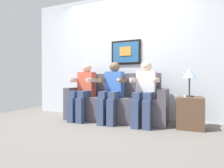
{
  "coord_description": "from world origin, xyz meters",
  "views": [
    {
      "loc": [
        1.27,
        -2.99,
        0.75
      ],
      "look_at": [
        0.0,
        0.15,
        0.7
      ],
      "focal_mm": 29.93,
      "sensor_mm": 36.0,
      "label": 1
    }
  ],
  "objects_px": {
    "couch": "(115,104)",
    "person_on_left": "(84,89)",
    "person_in_middle": "(112,89)",
    "spare_remote_on_table": "(185,96)",
    "person_on_right": "(145,90)",
    "table_lamp": "(189,75)",
    "side_table_right": "(190,113)"
  },
  "relations": [
    {
      "from": "couch",
      "to": "person_on_left",
      "type": "height_order",
      "value": "person_on_left"
    },
    {
      "from": "couch",
      "to": "person_on_right",
      "type": "height_order",
      "value": "person_on_right"
    },
    {
      "from": "side_table_right",
      "to": "spare_remote_on_table",
      "type": "height_order",
      "value": "spare_remote_on_table"
    },
    {
      "from": "person_on_right",
      "to": "table_lamp",
      "type": "height_order",
      "value": "person_on_right"
    },
    {
      "from": "table_lamp",
      "to": "spare_remote_on_table",
      "type": "relative_size",
      "value": 3.54
    },
    {
      "from": "person_on_right",
      "to": "spare_remote_on_table",
      "type": "xyz_separation_m",
      "value": [
        0.63,
        0.06,
        -0.1
      ]
    },
    {
      "from": "table_lamp",
      "to": "spare_remote_on_table",
      "type": "height_order",
      "value": "table_lamp"
    },
    {
      "from": "couch",
      "to": "side_table_right",
      "type": "relative_size",
      "value": 3.85
    },
    {
      "from": "person_on_left",
      "to": "couch",
      "type": "bearing_deg",
      "value": 15.64
    },
    {
      "from": "person_on_left",
      "to": "side_table_right",
      "type": "height_order",
      "value": "person_on_left"
    },
    {
      "from": "person_in_middle",
      "to": "person_on_right",
      "type": "relative_size",
      "value": 1.0
    },
    {
      "from": "person_in_middle",
      "to": "table_lamp",
      "type": "distance_m",
      "value": 1.33
    },
    {
      "from": "couch",
      "to": "person_in_middle",
      "type": "height_order",
      "value": "person_in_middle"
    },
    {
      "from": "person_on_left",
      "to": "spare_remote_on_table",
      "type": "relative_size",
      "value": 8.54
    },
    {
      "from": "couch",
      "to": "person_on_right",
      "type": "relative_size",
      "value": 1.73
    },
    {
      "from": "spare_remote_on_table",
      "to": "side_table_right",
      "type": "bearing_deg",
      "value": 3.19
    },
    {
      "from": "person_on_right",
      "to": "person_on_left",
      "type": "bearing_deg",
      "value": 180.0
    },
    {
      "from": "couch",
      "to": "person_on_right",
      "type": "distance_m",
      "value": 0.69
    },
    {
      "from": "person_in_middle",
      "to": "table_lamp",
      "type": "height_order",
      "value": "person_in_middle"
    },
    {
      "from": "side_table_right",
      "to": "table_lamp",
      "type": "bearing_deg",
      "value": 105.92
    },
    {
      "from": "person_in_middle",
      "to": "spare_remote_on_table",
      "type": "bearing_deg",
      "value": 2.63
    },
    {
      "from": "couch",
      "to": "table_lamp",
      "type": "bearing_deg",
      "value": -2.83
    },
    {
      "from": "person_on_right",
      "to": "side_table_right",
      "type": "height_order",
      "value": "person_on_right"
    },
    {
      "from": "person_on_right",
      "to": "spare_remote_on_table",
      "type": "distance_m",
      "value": 0.64
    },
    {
      "from": "person_on_left",
      "to": "table_lamp",
      "type": "xyz_separation_m",
      "value": [
        1.9,
        0.1,
        0.25
      ]
    },
    {
      "from": "couch",
      "to": "spare_remote_on_table",
      "type": "xyz_separation_m",
      "value": [
        1.23,
        -0.11,
        0.2
      ]
    },
    {
      "from": "person_in_middle",
      "to": "couch",
      "type": "bearing_deg",
      "value": 90.17
    },
    {
      "from": "person_in_middle",
      "to": "spare_remote_on_table",
      "type": "relative_size",
      "value": 8.54
    },
    {
      "from": "couch",
      "to": "side_table_right",
      "type": "xyz_separation_m",
      "value": [
        1.31,
        -0.11,
        -0.06
      ]
    },
    {
      "from": "couch",
      "to": "table_lamp",
      "type": "height_order",
      "value": "table_lamp"
    },
    {
      "from": "couch",
      "to": "person_on_left",
      "type": "xyz_separation_m",
      "value": [
        -0.6,
        -0.17,
        0.29
      ]
    },
    {
      "from": "couch",
      "to": "person_on_left",
      "type": "distance_m",
      "value": 0.69
    }
  ]
}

